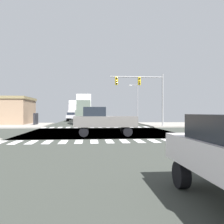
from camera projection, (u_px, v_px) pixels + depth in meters
The scene contains 13 objects.
ground at pixel (101, 132), 22.83m from camera, with size 90.00×90.00×0.05m.
sidewalk_corner_ne at pixel (182, 124), 36.00m from camera, with size 12.00×12.00×0.14m.
sidewalk_corner_nw at pixel (5, 125), 33.56m from camera, with size 12.00×12.00×0.14m.
crosswalk_near at pixel (102, 141), 15.54m from camera, with size 13.50×2.00×0.01m.
crosswalk_far at pixel (96, 127), 30.08m from camera, with size 13.50×2.00×0.01m.
traffic_signal_mast at pixel (143, 88), 30.51m from camera, with size 7.01×0.55×6.89m.
street_lamp at pixel (136, 99), 44.09m from camera, with size 1.78×0.32×7.08m.
pickup_farside_2 at pixel (103, 120), 19.35m from camera, with size 5.10×2.00×2.35m.
pickup_crossing_3 at pixel (85, 115), 46.58m from camera, with size 2.00×5.10×2.35m.
sedan_queued_1 at pixel (71, 116), 50.22m from camera, with size 1.80×4.30×1.88m.
sedan_middle_4 at pixel (86, 115), 58.12m from camera, with size 1.80×4.30×1.88m.
box_truck_outer_1 at pixel (74, 110), 59.19m from camera, with size 2.40×7.20×4.85m.
box_truck_inner_2 at pixel (84, 108), 38.76m from camera, with size 2.40×7.20×4.85m.
Camera 1 is at (-1.04, -22.84, 1.93)m, focal length 37.88 mm.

